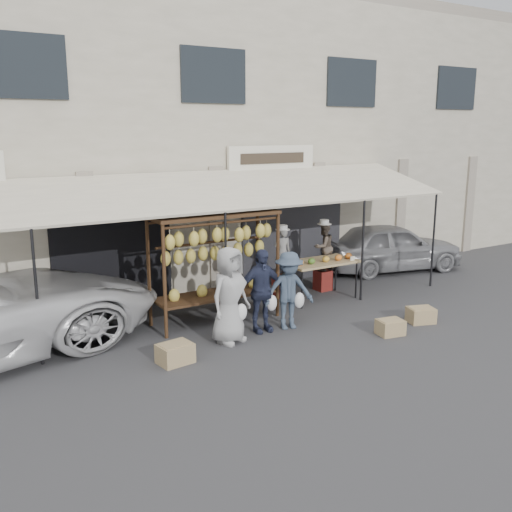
{
  "coord_description": "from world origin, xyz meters",
  "views": [
    {
      "loc": [
        -6.08,
        -8.32,
        3.86
      ],
      "look_at": [
        -0.16,
        1.4,
        1.3
      ],
      "focal_mm": 40.0,
      "sensor_mm": 36.0,
      "label": 1
    }
  ],
  "objects_px": {
    "banana_rack": "(216,246)",
    "customer_mid": "(261,291)",
    "customer_right": "(289,291)",
    "crate_far": "(175,353)",
    "vendor_left": "(282,252)",
    "crate_near_b": "(421,315)",
    "customer_left": "(229,295)",
    "crate_near_a": "(390,327)",
    "produce_table": "(321,263)",
    "vendor_right": "(324,247)",
    "sedan": "(391,247)"
  },
  "relations": [
    {
      "from": "customer_right",
      "to": "sedan",
      "type": "distance_m",
      "value": 5.6
    },
    {
      "from": "customer_left",
      "to": "crate_near_a",
      "type": "relative_size",
      "value": 3.72
    },
    {
      "from": "produce_table",
      "to": "customer_mid",
      "type": "height_order",
      "value": "customer_mid"
    },
    {
      "from": "vendor_right",
      "to": "customer_mid",
      "type": "height_order",
      "value": "vendor_right"
    },
    {
      "from": "banana_rack",
      "to": "customer_right",
      "type": "bearing_deg",
      "value": -46.86
    },
    {
      "from": "sedan",
      "to": "customer_right",
      "type": "bearing_deg",
      "value": 128.17
    },
    {
      "from": "customer_right",
      "to": "sedan",
      "type": "xyz_separation_m",
      "value": [
        5.06,
        2.4,
        -0.1
      ]
    },
    {
      "from": "vendor_right",
      "to": "customer_left",
      "type": "bearing_deg",
      "value": 19.43
    },
    {
      "from": "customer_right",
      "to": "vendor_right",
      "type": "bearing_deg",
      "value": 53.79
    },
    {
      "from": "customer_left",
      "to": "banana_rack",
      "type": "bearing_deg",
      "value": 54.58
    },
    {
      "from": "customer_left",
      "to": "sedan",
      "type": "xyz_separation_m",
      "value": [
        6.4,
        2.44,
        -0.22
      ]
    },
    {
      "from": "crate_near_b",
      "to": "customer_mid",
      "type": "bearing_deg",
      "value": 157.54
    },
    {
      "from": "crate_near_a",
      "to": "crate_near_b",
      "type": "relative_size",
      "value": 0.94
    },
    {
      "from": "produce_table",
      "to": "customer_mid",
      "type": "distance_m",
      "value": 2.54
    },
    {
      "from": "banana_rack",
      "to": "vendor_right",
      "type": "distance_m",
      "value": 3.39
    },
    {
      "from": "banana_rack",
      "to": "customer_mid",
      "type": "distance_m",
      "value": 1.3
    },
    {
      "from": "crate_near_a",
      "to": "crate_near_b",
      "type": "distance_m",
      "value": 1.05
    },
    {
      "from": "produce_table",
      "to": "customer_left",
      "type": "height_order",
      "value": "customer_left"
    },
    {
      "from": "customer_left",
      "to": "crate_far",
      "type": "xyz_separation_m",
      "value": [
        -1.26,
        -0.38,
        -0.73
      ]
    },
    {
      "from": "banana_rack",
      "to": "customer_right",
      "type": "relative_size",
      "value": 1.69
    },
    {
      "from": "banana_rack",
      "to": "vendor_right",
      "type": "relative_size",
      "value": 2.23
    },
    {
      "from": "produce_table",
      "to": "crate_near_b",
      "type": "relative_size",
      "value": 3.32
    },
    {
      "from": "customer_left",
      "to": "crate_near_a",
      "type": "bearing_deg",
      "value": -44.01
    },
    {
      "from": "crate_far",
      "to": "sedan",
      "type": "relative_size",
      "value": 0.14
    },
    {
      "from": "banana_rack",
      "to": "crate_near_a",
      "type": "relative_size",
      "value": 5.39
    },
    {
      "from": "produce_table",
      "to": "crate_far",
      "type": "xyz_separation_m",
      "value": [
        -4.33,
        -1.65,
        -0.7
      ]
    },
    {
      "from": "vendor_left",
      "to": "customer_left",
      "type": "relative_size",
      "value": 0.62
    },
    {
      "from": "vendor_right",
      "to": "customer_mid",
      "type": "relative_size",
      "value": 0.72
    },
    {
      "from": "customer_right",
      "to": "crate_far",
      "type": "xyz_separation_m",
      "value": [
        -2.6,
        -0.42,
        -0.6
      ]
    },
    {
      "from": "customer_mid",
      "to": "crate_near_a",
      "type": "bearing_deg",
      "value": -33.4
    },
    {
      "from": "banana_rack",
      "to": "produce_table",
      "type": "height_order",
      "value": "banana_rack"
    },
    {
      "from": "customer_mid",
      "to": "customer_right",
      "type": "distance_m",
      "value": 0.57
    },
    {
      "from": "vendor_left",
      "to": "customer_mid",
      "type": "xyz_separation_m",
      "value": [
        -1.67,
        -1.74,
        -0.24
      ]
    },
    {
      "from": "crate_far",
      "to": "banana_rack",
      "type": "bearing_deg",
      "value": 43.76
    },
    {
      "from": "sedan",
      "to": "crate_near_a",
      "type": "bearing_deg",
      "value": 148.67
    },
    {
      "from": "vendor_right",
      "to": "crate_far",
      "type": "xyz_separation_m",
      "value": [
        -4.85,
        -2.23,
        -0.91
      ]
    },
    {
      "from": "crate_far",
      "to": "sedan",
      "type": "height_order",
      "value": "sedan"
    },
    {
      "from": "vendor_right",
      "to": "customer_right",
      "type": "xyz_separation_m",
      "value": [
        -2.26,
        -1.81,
        -0.31
      ]
    },
    {
      "from": "banana_rack",
      "to": "customer_left",
      "type": "relative_size",
      "value": 1.45
    },
    {
      "from": "banana_rack",
      "to": "customer_left",
      "type": "height_order",
      "value": "banana_rack"
    },
    {
      "from": "crate_far",
      "to": "crate_near_b",
      "type": "bearing_deg",
      "value": -7.81
    },
    {
      "from": "banana_rack",
      "to": "customer_mid",
      "type": "bearing_deg",
      "value": -63.93
    },
    {
      "from": "banana_rack",
      "to": "crate_near_a",
      "type": "height_order",
      "value": "banana_rack"
    },
    {
      "from": "crate_near_b",
      "to": "sedan",
      "type": "bearing_deg",
      "value": 53.9
    },
    {
      "from": "produce_table",
      "to": "vendor_left",
      "type": "xyz_separation_m",
      "value": [
        -0.63,
        0.65,
        0.19
      ]
    },
    {
      "from": "crate_near_b",
      "to": "crate_far",
      "type": "height_order",
      "value": "crate_far"
    },
    {
      "from": "banana_rack",
      "to": "vendor_left",
      "type": "height_order",
      "value": "banana_rack"
    },
    {
      "from": "crate_near_a",
      "to": "crate_near_b",
      "type": "xyz_separation_m",
      "value": [
        1.03,
        0.19,
        0.01
      ]
    },
    {
      "from": "crate_far",
      "to": "vendor_left",
      "type": "bearing_deg",
      "value": 31.8
    },
    {
      "from": "banana_rack",
      "to": "sedan",
      "type": "bearing_deg",
      "value": 12.18
    }
  ]
}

